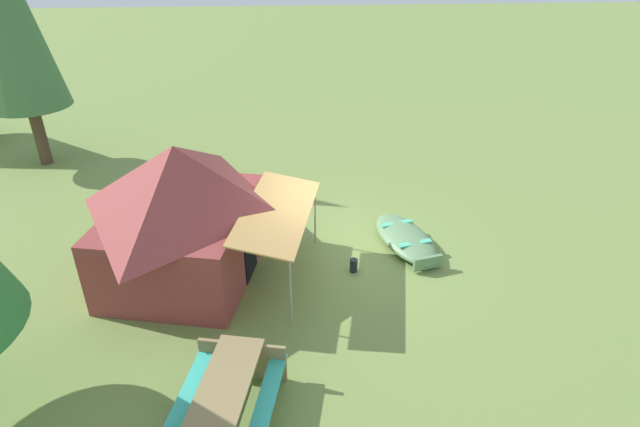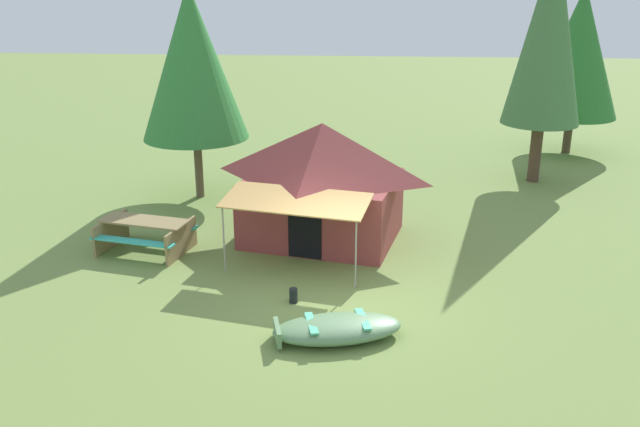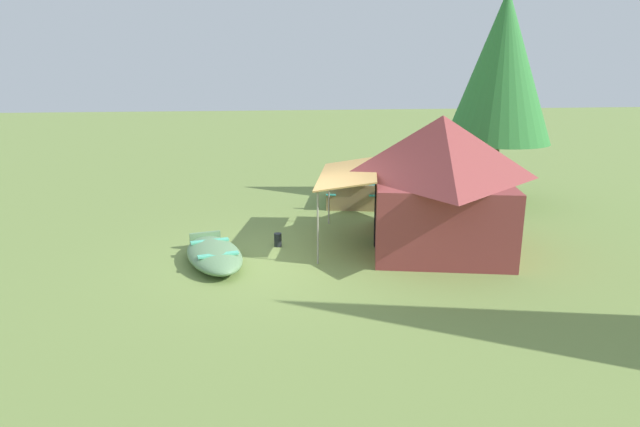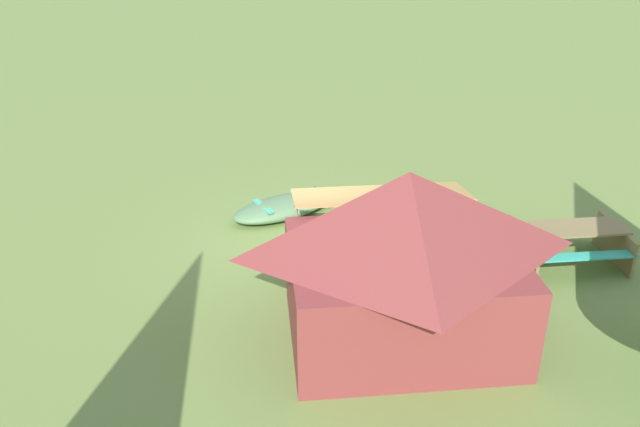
# 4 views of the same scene
# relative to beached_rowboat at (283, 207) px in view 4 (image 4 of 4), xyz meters

# --- Properties ---
(ground_plane) EXTENTS (80.00, 80.00, 0.00)m
(ground_plane) POSITION_rel_beached_rowboat_xyz_m (-0.09, 1.48, -0.19)
(ground_plane) COLOR olive
(beached_rowboat) EXTENTS (2.45, 1.53, 0.37)m
(beached_rowboat) POSITION_rel_beached_rowboat_xyz_m (0.00, 0.00, 0.00)
(beached_rowboat) COLOR #60885B
(beached_rowboat) RESTS_ON ground_plane
(canvas_cabin_tent) EXTENTS (4.19, 4.60, 2.78)m
(canvas_cabin_tent) POSITION_rel_beached_rowboat_xyz_m (-0.60, 4.71, 1.25)
(canvas_cabin_tent) COLOR brown
(canvas_cabin_tent) RESTS_ON ground_plane
(picnic_table) EXTENTS (2.24, 1.79, 0.74)m
(picnic_table) POSITION_rel_beached_rowboat_xyz_m (-4.54, 3.61, 0.28)
(picnic_table) COLOR olive
(picnic_table) RESTS_ON ground_plane
(cooler_box) EXTENTS (0.48, 0.54, 0.32)m
(cooler_box) POSITION_rel_beached_rowboat_xyz_m (0.60, 3.47, -0.03)
(cooler_box) COLOR blue
(cooler_box) RESTS_ON ground_plane
(fuel_can) EXTENTS (0.22, 0.22, 0.29)m
(fuel_can) POSITION_rel_beached_rowboat_xyz_m (-0.90, 1.29, -0.05)
(fuel_can) COLOR black
(fuel_can) RESTS_ON ground_plane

